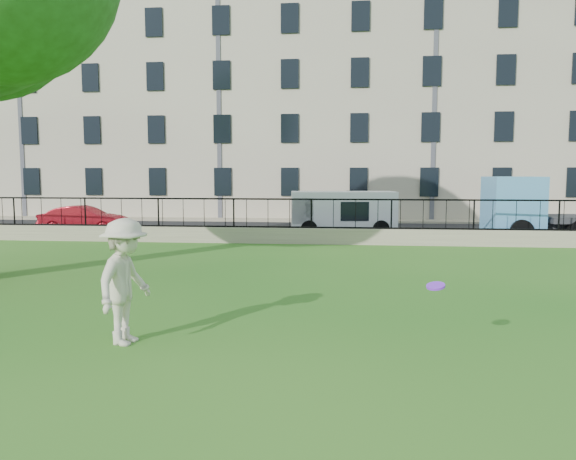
# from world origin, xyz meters

# --- Properties ---
(ground) EXTENTS (120.00, 120.00, 0.00)m
(ground) POSITION_xyz_m (0.00, 0.00, 0.00)
(ground) COLOR #206317
(ground) RESTS_ON ground
(retaining_wall) EXTENTS (50.00, 0.40, 0.60)m
(retaining_wall) POSITION_xyz_m (0.00, 12.00, 0.30)
(retaining_wall) COLOR gray
(retaining_wall) RESTS_ON ground
(iron_railing) EXTENTS (50.00, 0.05, 1.13)m
(iron_railing) POSITION_xyz_m (0.00, 12.00, 1.15)
(iron_railing) COLOR black
(iron_railing) RESTS_ON retaining_wall
(street) EXTENTS (60.00, 9.00, 0.01)m
(street) POSITION_xyz_m (0.00, 16.70, 0.01)
(street) COLOR black
(street) RESTS_ON ground
(sidewalk) EXTENTS (60.00, 1.40, 0.12)m
(sidewalk) POSITION_xyz_m (0.00, 21.90, 0.06)
(sidewalk) COLOR gray
(sidewalk) RESTS_ON ground
(building_row) EXTENTS (56.40, 10.40, 13.80)m
(building_row) POSITION_xyz_m (0.00, 27.57, 6.92)
(building_row) COLOR beige
(building_row) RESTS_ON ground
(man) EXTENTS (0.92, 1.38, 1.98)m
(man) POSITION_xyz_m (-2.06, -0.90, 0.99)
(man) COLOR beige
(man) RESTS_ON ground
(frisbee) EXTENTS (0.27, 0.28, 0.12)m
(frisbee) POSITION_xyz_m (2.67, -1.07, 1.06)
(frisbee) COLOR #8129E8
(red_sedan) EXTENTS (3.84, 1.55, 1.24)m
(red_sedan) POSITION_xyz_m (-10.25, 14.40, 0.62)
(red_sedan) COLOR #AD1522
(red_sedan) RESTS_ON street
(white_van) EXTENTS (4.68, 2.29, 1.89)m
(white_van) POSITION_xyz_m (1.16, 15.40, 0.94)
(white_van) COLOR white
(white_van) RESTS_ON street
(blue_truck) EXTENTS (6.20, 2.55, 2.55)m
(blue_truck) POSITION_xyz_m (10.03, 14.40, 1.27)
(blue_truck) COLOR #5DA5DB
(blue_truck) RESTS_ON street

